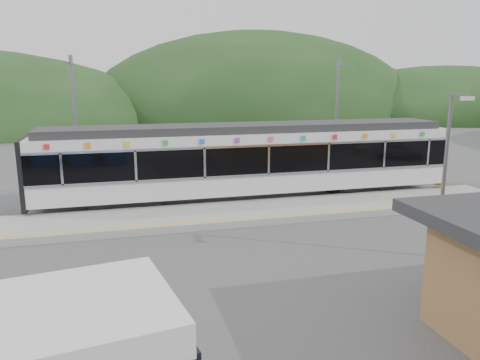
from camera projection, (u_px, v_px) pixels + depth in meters
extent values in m
plane|color=#4C4C4F|center=(264.00, 241.00, 17.34)|extent=(120.00, 120.00, 0.00)
ellipsoid|color=#1E3D19|center=(256.00, 118.00, 72.37)|extent=(52.00, 39.00, 26.00)
ellipsoid|color=#1E3D19|center=(442.00, 117.00, 73.97)|extent=(44.00, 33.00, 16.00)
cube|color=#9E9E99|center=(241.00, 213.00, 20.42)|extent=(26.00, 3.20, 0.30)
cube|color=yellow|center=(249.00, 218.00, 19.16)|extent=(26.00, 0.10, 0.01)
cube|color=black|center=(125.00, 202.00, 21.73)|extent=(3.20, 2.20, 0.56)
cube|color=black|center=(358.00, 187.00, 24.73)|extent=(3.20, 2.20, 0.56)
cube|color=silver|center=(249.00, 179.00, 23.07)|extent=(20.00, 2.90, 0.92)
cube|color=black|center=(249.00, 155.00, 22.82)|extent=(20.00, 2.96, 1.45)
cube|color=silver|center=(258.00, 175.00, 21.55)|extent=(20.00, 0.05, 0.10)
cube|color=silver|center=(258.00, 146.00, 21.26)|extent=(20.00, 0.05, 0.10)
cube|color=silver|center=(249.00, 136.00, 22.62)|extent=(20.00, 2.90, 0.45)
cube|color=#2D2D30|center=(249.00, 128.00, 22.54)|extent=(19.40, 2.50, 0.36)
cube|color=#DABA0B|center=(428.00, 154.00, 25.43)|extent=(0.24, 2.92, 3.00)
cube|color=black|center=(27.00, 172.00, 20.36)|extent=(0.20, 2.92, 3.00)
cube|color=silver|center=(61.00, 169.00, 19.28)|extent=(0.10, 0.05, 1.35)
cube|color=silver|center=(136.00, 166.00, 20.03)|extent=(0.10, 0.05, 1.35)
cube|color=silver|center=(205.00, 163.00, 20.78)|extent=(0.10, 0.05, 1.35)
cube|color=silver|center=(269.00, 160.00, 21.53)|extent=(0.10, 0.05, 1.35)
cube|color=silver|center=(328.00, 157.00, 22.28)|extent=(0.10, 0.05, 1.35)
cube|color=silver|center=(384.00, 155.00, 23.04)|extent=(0.10, 0.05, 1.35)
cube|color=silver|center=(428.00, 153.00, 23.66)|extent=(0.10, 0.05, 1.35)
cube|color=red|center=(47.00, 147.00, 18.96)|extent=(0.22, 0.04, 0.22)
cube|color=orange|center=(88.00, 145.00, 19.36)|extent=(0.22, 0.04, 0.22)
cube|color=yellow|center=(127.00, 144.00, 19.76)|extent=(0.22, 0.04, 0.22)
cube|color=green|center=(165.00, 143.00, 20.16)|extent=(0.22, 0.04, 0.22)
cube|color=blue|center=(202.00, 142.00, 20.56)|extent=(0.22, 0.04, 0.22)
cube|color=purple|center=(237.00, 140.00, 20.96)|extent=(0.22, 0.04, 0.22)
cube|color=#E54C8C|center=(271.00, 139.00, 21.37)|extent=(0.22, 0.04, 0.22)
cube|color=#19A5A5|center=(304.00, 138.00, 21.77)|extent=(0.22, 0.04, 0.22)
cube|color=red|center=(335.00, 137.00, 22.17)|extent=(0.22, 0.04, 0.22)
cube|color=orange|center=(365.00, 136.00, 22.57)|extent=(0.22, 0.04, 0.22)
cube|color=yellow|center=(395.00, 135.00, 22.97)|extent=(0.22, 0.04, 0.22)
cube|color=green|center=(423.00, 134.00, 23.37)|extent=(0.22, 0.04, 0.22)
cylinder|color=slate|center=(76.00, 128.00, 22.97)|extent=(0.18, 0.18, 7.00)
cube|color=slate|center=(69.00, 63.00, 21.56)|extent=(0.08, 1.80, 0.08)
cylinder|color=slate|center=(336.00, 122.00, 26.48)|extent=(0.18, 0.18, 7.00)
cube|color=slate|center=(345.00, 65.00, 25.07)|extent=(0.08, 1.80, 0.08)
cylinder|color=slate|center=(444.00, 177.00, 15.22)|extent=(0.12, 0.12, 5.47)
cube|color=slate|center=(461.00, 95.00, 14.28)|extent=(0.24, 0.92, 0.12)
cube|color=silver|center=(470.00, 98.00, 13.90)|extent=(0.37, 0.22, 0.12)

